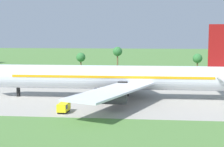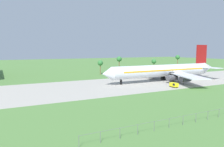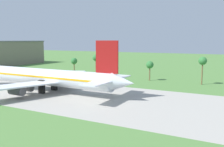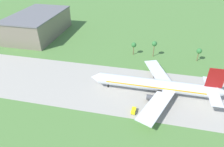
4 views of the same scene
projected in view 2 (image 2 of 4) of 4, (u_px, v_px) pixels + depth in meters
The scene contains 5 objects.
ground_plane at pixel (121, 84), 103.91m from camera, with size 600.00×600.00×0.00m, color #517F3D.
taxiway_strip at pixel (121, 84), 103.91m from camera, with size 320.00×44.00×0.02m.
jet_airliner at pixel (166, 71), 115.50m from camera, with size 73.43×58.84×19.27m.
baggage_tug at pixel (174, 85), 95.65m from camera, with size 2.22×4.00×2.06m.
palm_tree_row at pixel (140, 60), 159.45m from camera, with size 72.25×3.60×12.28m.
Camera 2 is at (-51.42, -89.03, 16.56)m, focal length 35.00 mm.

